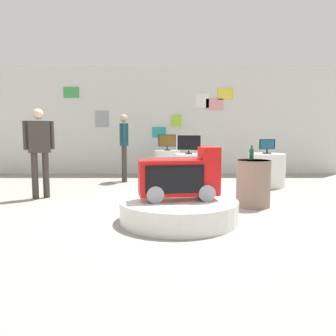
{
  "coord_description": "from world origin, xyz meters",
  "views": [
    {
      "loc": [
        0.06,
        -5.16,
        1.25
      ],
      "look_at": [
        0.05,
        -0.34,
        0.73
      ],
      "focal_mm": 35.18,
      "sensor_mm": 36.0,
      "label": 1
    }
  ],
  "objects_px": {
    "display_pedestal_center_rear": "(168,164)",
    "tv_on_right_rear": "(268,146)",
    "display_pedestal_right_rear": "(267,170)",
    "tv_on_left_rear": "(189,143)",
    "bottle_on_side_table": "(252,154)",
    "shopper_browsing_near_truck": "(40,146)",
    "tv_on_center_rear": "(168,141)",
    "novelty_firetruck_tv": "(181,178)",
    "side_table_round": "(254,183)",
    "main_display_pedestal": "(179,210)",
    "shopper_browsing_rear": "(124,142)",
    "display_pedestal_left_rear": "(189,170)"
  },
  "relations": [
    {
      "from": "display_pedestal_center_rear",
      "to": "tv_on_right_rear",
      "type": "xyz_separation_m",
      "value": [
        2.32,
        -1.44,
        0.57
      ]
    },
    {
      "from": "display_pedestal_center_rear",
      "to": "display_pedestal_right_rear",
      "type": "relative_size",
      "value": 0.91
    },
    {
      "from": "tv_on_left_rear",
      "to": "display_pedestal_right_rear",
      "type": "height_order",
      "value": "tv_on_left_rear"
    },
    {
      "from": "bottle_on_side_table",
      "to": "display_pedestal_right_rear",
      "type": "bearing_deg",
      "value": 66.66
    },
    {
      "from": "shopper_browsing_near_truck",
      "to": "display_pedestal_center_rear",
      "type": "bearing_deg",
      "value": 49.36
    },
    {
      "from": "tv_on_center_rear",
      "to": "shopper_browsing_near_truck",
      "type": "xyz_separation_m",
      "value": [
        -2.42,
        -2.82,
        -0.02
      ]
    },
    {
      "from": "novelty_firetruck_tv",
      "to": "side_table_round",
      "type": "xyz_separation_m",
      "value": [
        1.28,
        0.96,
        -0.21
      ]
    },
    {
      "from": "main_display_pedestal",
      "to": "side_table_round",
      "type": "height_order",
      "value": "side_table_round"
    },
    {
      "from": "display_pedestal_center_rear",
      "to": "tv_on_center_rear",
      "type": "height_order",
      "value": "tv_on_center_rear"
    },
    {
      "from": "bottle_on_side_table",
      "to": "shopper_browsing_rear",
      "type": "xyz_separation_m",
      "value": [
        -2.55,
        2.83,
        0.12
      ]
    },
    {
      "from": "main_display_pedestal",
      "to": "bottle_on_side_table",
      "type": "distance_m",
      "value": 1.79
    },
    {
      "from": "tv_on_center_rear",
      "to": "shopper_browsing_rear",
      "type": "xyz_separation_m",
      "value": [
        -1.11,
        -0.63,
        -0.01
      ]
    },
    {
      "from": "tv_on_center_rear",
      "to": "display_pedestal_center_rear",
      "type": "bearing_deg",
      "value": 105.43
    },
    {
      "from": "display_pedestal_right_rear",
      "to": "bottle_on_side_table",
      "type": "distance_m",
      "value": 2.27
    },
    {
      "from": "main_display_pedestal",
      "to": "bottle_on_side_table",
      "type": "height_order",
      "value": "bottle_on_side_table"
    },
    {
      "from": "display_pedestal_right_rear",
      "to": "shopper_browsing_rear",
      "type": "distance_m",
      "value": 3.58
    },
    {
      "from": "novelty_firetruck_tv",
      "to": "display_pedestal_right_rear",
      "type": "height_order",
      "value": "novelty_firetruck_tv"
    },
    {
      "from": "novelty_firetruck_tv",
      "to": "side_table_round",
      "type": "height_order",
      "value": "novelty_firetruck_tv"
    },
    {
      "from": "display_pedestal_right_rear",
      "to": "tv_on_right_rear",
      "type": "relative_size",
      "value": 2.23
    },
    {
      "from": "shopper_browsing_rear",
      "to": "display_pedestal_right_rear",
      "type": "bearing_deg",
      "value": -13.1
    },
    {
      "from": "main_display_pedestal",
      "to": "side_table_round",
      "type": "bearing_deg",
      "value": 36.27
    },
    {
      "from": "tv_on_left_rear",
      "to": "novelty_firetruck_tv",
      "type": "bearing_deg",
      "value": -95.77
    },
    {
      "from": "main_display_pedestal",
      "to": "side_table_round",
      "type": "relative_size",
      "value": 2.11
    },
    {
      "from": "side_table_round",
      "to": "bottle_on_side_table",
      "type": "bearing_deg",
      "value": 112.34
    },
    {
      "from": "tv_on_center_rear",
      "to": "shopper_browsing_near_truck",
      "type": "distance_m",
      "value": 3.72
    },
    {
      "from": "novelty_firetruck_tv",
      "to": "display_pedestal_left_rear",
      "type": "relative_size",
      "value": 1.51
    },
    {
      "from": "shopper_browsing_rear",
      "to": "bottle_on_side_table",
      "type": "bearing_deg",
      "value": -47.9
    },
    {
      "from": "main_display_pedestal",
      "to": "tv_on_left_rear",
      "type": "xyz_separation_m",
      "value": [
        0.32,
        2.97,
        0.86
      ]
    },
    {
      "from": "novelty_firetruck_tv",
      "to": "display_pedestal_center_rear",
      "type": "bearing_deg",
      "value": 92.52
    },
    {
      "from": "display_pedestal_center_rear",
      "to": "bottle_on_side_table",
      "type": "xyz_separation_m",
      "value": [
        1.45,
        -3.46,
        0.51
      ]
    },
    {
      "from": "tv_on_right_rear",
      "to": "bottle_on_side_table",
      "type": "height_order",
      "value": "tv_on_right_rear"
    },
    {
      "from": "shopper_browsing_near_truck",
      "to": "shopper_browsing_rear",
      "type": "xyz_separation_m",
      "value": [
        1.32,
        2.18,
        0.01
      ]
    },
    {
      "from": "tv_on_right_rear",
      "to": "display_pedestal_center_rear",
      "type": "bearing_deg",
      "value": 148.19
    },
    {
      "from": "main_display_pedestal",
      "to": "display_pedestal_left_rear",
      "type": "height_order",
      "value": "display_pedestal_left_rear"
    },
    {
      "from": "bottle_on_side_table",
      "to": "shopper_browsing_rear",
      "type": "distance_m",
      "value": 3.81
    },
    {
      "from": "display_pedestal_center_rear",
      "to": "tv_on_center_rear",
      "type": "bearing_deg",
      "value": -74.57
    },
    {
      "from": "tv_on_right_rear",
      "to": "bottle_on_side_table",
      "type": "distance_m",
      "value": 2.21
    },
    {
      "from": "novelty_firetruck_tv",
      "to": "display_pedestal_left_rear",
      "type": "height_order",
      "value": "novelty_firetruck_tv"
    },
    {
      "from": "tv_on_center_rear",
      "to": "novelty_firetruck_tv",
      "type": "bearing_deg",
      "value": -87.49
    },
    {
      "from": "tv_on_right_rear",
      "to": "novelty_firetruck_tv",
      "type": "bearing_deg",
      "value": -124.89
    },
    {
      "from": "tv_on_left_rear",
      "to": "display_pedestal_left_rear",
      "type": "bearing_deg",
      "value": 104.67
    },
    {
      "from": "side_table_round",
      "to": "shopper_browsing_near_truck",
      "type": "distance_m",
      "value": 4.01
    },
    {
      "from": "tv_on_left_rear",
      "to": "tv_on_center_rear",
      "type": "distance_m",
      "value": 1.59
    },
    {
      "from": "main_display_pedestal",
      "to": "tv_on_right_rear",
      "type": "xyz_separation_m",
      "value": [
        2.15,
        3.04,
        0.8
      ]
    },
    {
      "from": "tv_on_left_rear",
      "to": "tv_on_center_rear",
      "type": "bearing_deg",
      "value": 108.17
    },
    {
      "from": "display_pedestal_center_rear",
      "to": "shopper_browsing_near_truck",
      "type": "relative_size",
      "value": 0.45
    },
    {
      "from": "novelty_firetruck_tv",
      "to": "main_display_pedestal",
      "type": "bearing_deg",
      "value": 172.66
    },
    {
      "from": "display_pedestal_center_rear",
      "to": "tv_on_right_rear",
      "type": "bearing_deg",
      "value": -31.81
    },
    {
      "from": "display_pedestal_center_rear",
      "to": "display_pedestal_right_rear",
      "type": "height_order",
      "value": "same"
    },
    {
      "from": "display_pedestal_left_rear",
      "to": "shopper_browsing_rear",
      "type": "height_order",
      "value": "shopper_browsing_rear"
    }
  ]
}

